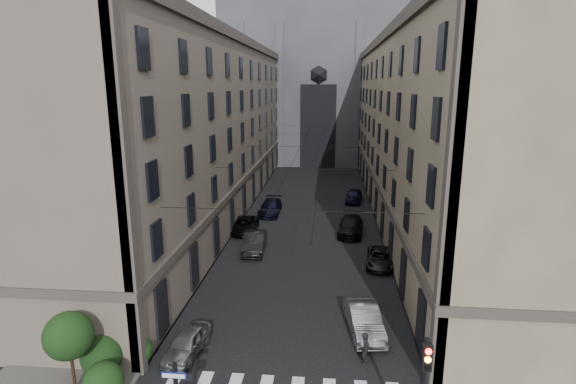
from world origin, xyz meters
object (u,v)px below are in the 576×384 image
(car_left_midnear, at_px, (255,242))
(car_right_midnear, at_px, (380,258))
(gothic_tower, at_px, (320,64))
(car_left_far, at_px, (270,207))
(car_right_far, at_px, (354,196))
(car_left_near, at_px, (187,343))
(car_left_midfar, at_px, (245,225))
(pedestrian, at_px, (366,348))
(car_right_midfar, at_px, (351,226))
(car_right_near, at_px, (364,319))

(car_left_midnear, xyz_separation_m, car_right_midnear, (10.40, -2.18, -0.18))
(gothic_tower, bearing_deg, car_left_midnear, -94.65)
(gothic_tower, height_order, car_left_far, gothic_tower)
(car_right_midnear, xyz_separation_m, car_right_far, (-1.10, 19.75, 0.13))
(car_left_near, height_order, car_left_far, car_left_far)
(car_left_near, bearing_deg, car_left_midfar, 99.67)
(car_left_midnear, bearing_deg, car_left_midfar, 106.13)
(car_left_midnear, relative_size, pedestrian, 2.88)
(car_left_midnear, distance_m, car_left_far, 11.46)
(car_right_midnear, height_order, car_right_midfar, car_right_midfar)
(gothic_tower, xyz_separation_m, car_left_far, (-4.34, -40.21, -17.02))
(car_left_midnear, height_order, car_right_midnear, car_left_midnear)
(car_left_near, distance_m, car_right_midnear, 17.42)
(car_left_near, bearing_deg, pedestrian, 7.62)
(car_left_near, bearing_deg, car_left_midnear, 93.60)
(car_left_near, xyz_separation_m, pedestrian, (9.34, 0.00, 0.22))
(gothic_tower, bearing_deg, car_right_midfar, -84.81)
(car_right_midnear, bearing_deg, car_right_far, 100.19)
(car_right_midfar, bearing_deg, car_left_midfar, -171.54)
(car_right_midfar, bearing_deg, car_left_far, 151.13)
(car_left_far, bearing_deg, car_left_near, -90.49)
(car_left_midnear, xyz_separation_m, car_right_far, (9.30, 17.58, -0.05))
(car_right_near, relative_size, car_right_midfar, 0.88)
(car_left_midfar, height_order, car_right_far, car_right_far)
(car_left_far, relative_size, car_right_midnear, 1.17)
(car_left_midnear, bearing_deg, car_left_far, 87.21)
(car_right_midnear, relative_size, car_right_far, 1.01)
(car_left_far, bearing_deg, car_left_midnear, -87.80)
(gothic_tower, height_order, car_left_midfar, gothic_tower)
(car_right_near, distance_m, pedestrian, 3.07)
(car_right_midnear, bearing_deg, car_right_near, -94.28)
(car_right_near, height_order, pedestrian, pedestrian)
(car_left_midnear, xyz_separation_m, car_right_near, (8.40, -12.21, -0.03))
(car_right_midnear, xyz_separation_m, pedestrian, (-2.13, -13.11, 0.23))
(car_left_midnear, distance_m, car_right_near, 14.82)
(car_right_midnear, height_order, pedestrian, pedestrian)
(car_left_midfar, height_order, car_right_near, car_right_near)
(car_left_midnear, relative_size, car_right_far, 1.10)
(car_left_far, height_order, car_right_near, car_right_near)
(gothic_tower, bearing_deg, car_left_midfar, -97.34)
(car_left_midfar, xyz_separation_m, car_right_midnear, (12.20, -7.24, -0.06))
(car_left_midnear, relative_size, car_left_midfar, 0.99)
(gothic_tower, relative_size, car_right_far, 12.75)
(gothic_tower, relative_size, car_left_midfar, 11.47)
(car_right_midnear, distance_m, pedestrian, 13.28)
(car_right_near, height_order, car_right_midnear, car_right_near)
(car_right_midnear, relative_size, pedestrian, 2.65)
(car_left_near, relative_size, car_left_midnear, 0.77)
(car_left_midnear, bearing_deg, car_right_midnear, -15.31)
(car_right_far, height_order, pedestrian, pedestrian)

